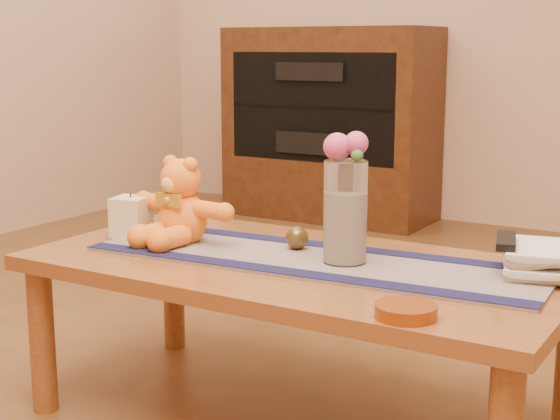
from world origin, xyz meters
The scene contains 28 objects.
coffee_table_top centered at (0.00, 0.00, 0.43)m, with size 1.40×0.70×0.04m, color brown.
table_leg_fl centered at (-0.64, -0.29, 0.21)m, with size 0.07×0.07×0.41m, color brown.
table_leg_bl centered at (-0.64, 0.29, 0.21)m, with size 0.07×0.07×0.41m, color brown.
persian_runner centered at (0.04, 0.02, 0.45)m, with size 1.20×0.35×0.01m, color #1A1D4A.
runner_border_near centered at (0.05, -0.13, 0.46)m, with size 1.20×0.06×0.00m, color #121338.
runner_border_far centered at (0.03, 0.16, 0.46)m, with size 1.20×0.06×0.00m, color #121338.
teddy_bear centered at (-0.37, 0.00, 0.57)m, with size 0.33×0.28×0.23m, color orange, non-canonical shape.
pillar_candle centered at (-0.54, -0.03, 0.52)m, with size 0.10×0.10×0.11m, color beige.
candle_wick centered at (-0.54, -0.03, 0.58)m, with size 0.00×0.00×0.01m, color black.
glass_vase centered at (0.13, 0.03, 0.59)m, with size 0.11×0.11×0.26m, color silver.
potpourri_fill centered at (0.13, 0.03, 0.55)m, with size 0.09×0.09×0.18m, color beige.
rose_left centered at (0.11, 0.02, 0.75)m, with size 0.07×0.07×0.07m, color #C6467B.
rose_right centered at (0.15, 0.03, 0.76)m, with size 0.06×0.06×0.06m, color #C6467B.
blue_flower_back centered at (0.14, 0.06, 0.75)m, with size 0.04×0.04×0.04m, color #526FB3.
blue_flower_side centered at (0.10, 0.05, 0.74)m, with size 0.04×0.04×0.04m, color #526FB3.
leaf_sprig centered at (0.17, 0.01, 0.74)m, with size 0.03×0.03×0.03m, color #33662D.
bronze_ball centered at (-0.05, 0.09, 0.49)m, with size 0.06×0.06×0.06m, color #523E1B.
book_bottom centered at (0.50, 0.16, 0.46)m, with size 0.17×0.22×0.02m, color beige.
book_lower centered at (0.50, 0.16, 0.48)m, with size 0.16×0.22×0.02m, color beige.
book_upper centered at (0.49, 0.16, 0.50)m, with size 0.17×0.22×0.02m, color beige.
book_top centered at (0.50, 0.16, 0.52)m, with size 0.16×0.22×0.02m, color beige.
tv_remote centered at (0.50, 0.15, 0.54)m, with size 0.04×0.16×0.02m, color black.
amber_dish centered at (0.42, -0.28, 0.46)m, with size 0.13×0.13×0.03m, color #BF5914.
media_cabinet centered at (-1.20, 2.48, 0.55)m, with size 1.20×0.50×1.10m, color black.
cabinet_cavity centered at (-1.20, 2.25, 0.66)m, with size 1.02×0.03×0.61m, color black.
cabinet_shelf centered at (-1.20, 2.33, 0.66)m, with size 1.02×0.20×0.03m, color black.
stereo_upper centered at (-1.20, 2.35, 0.86)m, with size 0.42×0.28×0.10m, color black.
stereo_lower centered at (-1.20, 2.35, 0.46)m, with size 0.42×0.28×0.12m, color black.
Camera 1 is at (1.04, -1.81, 1.00)m, focal length 53.25 mm.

